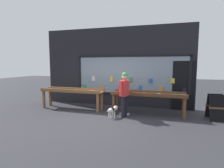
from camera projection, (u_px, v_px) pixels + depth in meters
name	position (u px, v px, depth m)	size (l,w,h in m)	color
ground_plane	(98.00, 120.00, 6.16)	(40.00, 40.00, 0.00)	#2D2D33
shopfront_facade	(117.00, 68.00, 8.22)	(7.04, 0.29, 3.66)	black
display_table_left	(72.00, 92.00, 7.66)	(2.83, 0.68, 0.90)	brown
display_table_right	(148.00, 96.00, 6.75)	(2.83, 0.75, 0.90)	brown
person_browsing	(124.00, 91.00, 6.43)	(0.31, 0.65, 1.66)	black
small_dog	(113.00, 110.00, 6.42)	(0.33, 0.52, 0.41)	white
sandwich_board_sign	(216.00, 107.00, 6.14)	(0.56, 0.66, 0.91)	black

